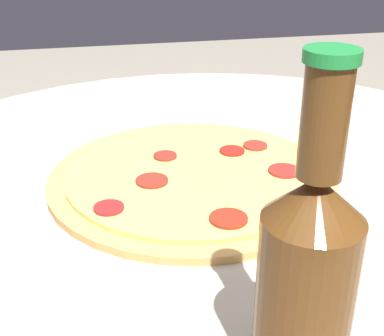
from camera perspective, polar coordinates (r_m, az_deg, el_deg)
table at (r=0.78m, az=2.96°, el=-11.56°), size 1.08×1.08×0.71m
pizza at (r=0.71m, az=0.03°, el=-0.90°), size 0.38×0.38×0.02m
beer_bottle at (r=0.39m, az=12.16°, el=-11.11°), size 0.07×0.07×0.26m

